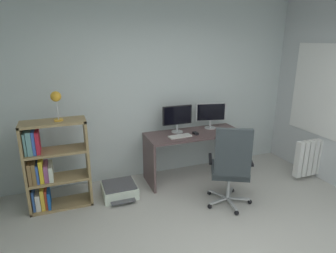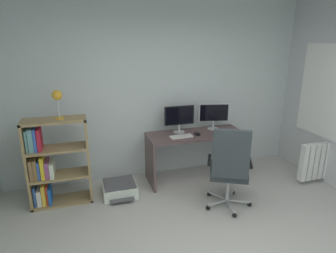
% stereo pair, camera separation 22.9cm
% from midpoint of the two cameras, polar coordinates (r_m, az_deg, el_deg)
% --- Properties ---
extents(wall_back, '(4.73, 0.10, 2.79)m').
position_cam_midpoint_polar(wall_back, '(4.54, -0.59, 7.44)').
color(wall_back, silver).
rests_on(wall_back, ground).
extents(window_pane, '(0.01, 1.25, 1.31)m').
position_cam_midpoint_polar(window_pane, '(4.88, 31.51, 5.57)').
color(window_pane, white).
extents(window_frame, '(0.02, 1.33, 1.39)m').
position_cam_midpoint_polar(window_frame, '(4.88, 31.46, 5.56)').
color(window_frame, white).
extents(desk, '(1.50, 0.58, 0.75)m').
position_cam_midpoint_polar(desk, '(4.52, 6.96, -3.75)').
color(desk, brown).
rests_on(desk, ground).
extents(monitor_main, '(0.47, 0.18, 0.42)m').
position_cam_midpoint_polar(monitor_main, '(4.41, 3.74, 1.96)').
color(monitor_main, '#B2B5B7').
rests_on(monitor_main, desk).
extents(monitor_secondary, '(0.48, 0.18, 0.42)m').
position_cam_midpoint_polar(monitor_secondary, '(4.64, 10.45, 2.48)').
color(monitor_secondary, '#B2B5B7').
rests_on(monitor_secondary, desk).
extents(keyboard, '(0.35, 0.15, 0.02)m').
position_cam_midpoint_polar(keyboard, '(4.26, 4.16, -2.00)').
color(keyboard, silver).
rests_on(keyboard, desk).
extents(computer_mouse, '(0.06, 0.10, 0.03)m').
position_cam_midpoint_polar(computer_mouse, '(4.38, 7.29, -1.45)').
color(computer_mouse, black).
rests_on(computer_mouse, desk).
extents(office_chair, '(0.65, 0.67, 1.14)m').
position_cam_midpoint_polar(office_chair, '(3.75, 13.83, -7.72)').
color(office_chair, '#B7BABC').
rests_on(office_chair, ground).
extents(bookshelf, '(0.78, 0.33, 1.18)m').
position_cam_midpoint_polar(bookshelf, '(4.06, -20.68, -7.05)').
color(bookshelf, '#947A4F').
rests_on(bookshelf, ground).
extents(desk_lamp, '(0.13, 0.13, 0.37)m').
position_cam_midpoint_polar(desk_lamp, '(3.79, -19.50, 5.44)').
color(desk_lamp, gold).
rests_on(desk_lamp, bookshelf).
extents(printer, '(0.47, 0.52, 0.19)m').
position_cam_midpoint_polar(printer, '(4.26, -8.03, -12.08)').
color(printer, silver).
rests_on(printer, ground).
extents(radiator, '(0.68, 0.10, 0.58)m').
position_cam_midpoint_polar(radiator, '(5.08, 28.98, -5.96)').
color(radiator, white).
rests_on(radiator, ground).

